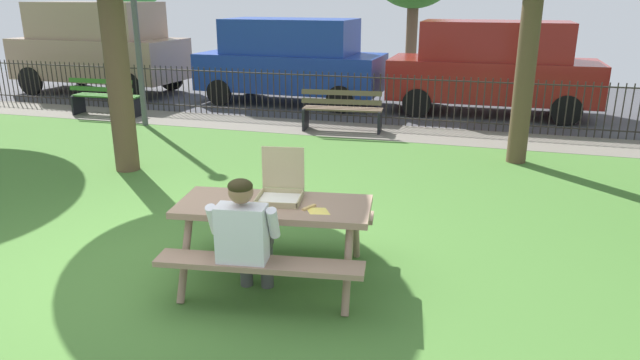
% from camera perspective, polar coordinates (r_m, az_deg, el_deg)
% --- Properties ---
extents(ground, '(28.00, 11.20, 0.02)m').
position_cam_1_polar(ground, '(7.36, -8.38, -3.15)').
color(ground, '#477631').
extents(cobblestone_walkway, '(28.00, 1.40, 0.01)m').
position_cam_1_polar(cobblestone_walkway, '(11.79, 1.58, 5.10)').
color(cobblestone_walkway, slate).
extents(street_asphalt, '(28.00, 7.33, 0.01)m').
position_cam_1_polar(street_asphalt, '(15.97, 5.70, 8.40)').
color(street_asphalt, '#424247').
extents(picnic_table_foreground, '(1.99, 1.72, 0.79)m').
position_cam_1_polar(picnic_table_foreground, '(5.40, -4.59, -4.07)').
color(picnic_table_foreground, '#977761').
rests_on(picnic_table_foreground, ground).
extents(pizza_box_open, '(0.48, 0.49, 0.47)m').
position_cam_1_polar(pizza_box_open, '(5.44, -3.94, -0.68)').
color(pizza_box_open, tan).
rests_on(pizza_box_open, picnic_table_foreground).
extents(pizza_slice_on_table, '(0.27, 0.24, 0.02)m').
position_cam_1_polar(pizza_slice_on_table, '(5.15, -0.40, -2.99)').
color(pizza_slice_on_table, '#F8DA58').
rests_on(pizza_slice_on_table, picnic_table_foreground).
extents(adult_at_table, '(0.63, 0.63, 1.19)m').
position_cam_1_polar(adult_at_table, '(4.96, -7.47, -5.47)').
color(adult_at_table, '#484848').
rests_on(adult_at_table, ground).
extents(iron_fence_streetside, '(20.78, 0.03, 1.07)m').
position_cam_1_polar(iron_fence_streetside, '(12.35, 2.45, 8.27)').
color(iron_fence_streetside, '#2D2823').
rests_on(iron_fence_streetside, ground).
extents(park_bench_left, '(1.61, 0.50, 0.85)m').
position_cam_1_polar(park_bench_left, '(13.96, -20.64, 7.73)').
color(park_bench_left, '#326924').
rests_on(park_bench_left, ground).
extents(park_bench_center, '(1.63, 0.61, 0.85)m').
position_cam_1_polar(park_bench_center, '(11.53, 2.23, 6.93)').
color(park_bench_center, brown).
rests_on(park_bench_center, ground).
extents(parked_car_far_left, '(4.78, 2.25, 2.46)m').
position_cam_1_polar(parked_car_far_left, '(17.30, -21.26, 12.42)').
color(parked_car_far_left, '#9D7D66').
rests_on(parked_car_far_left, ground).
extents(parked_car_left, '(4.65, 2.06, 2.08)m').
position_cam_1_polar(parked_car_left, '(14.62, -2.95, 11.95)').
color(parked_car_left, navy).
rests_on(parked_car_left, ground).
extents(parked_car_center, '(4.60, 1.96, 2.08)m').
position_cam_1_polar(parked_car_center, '(13.80, 16.88, 10.87)').
color(parked_car_center, maroon).
rests_on(parked_car_center, ground).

